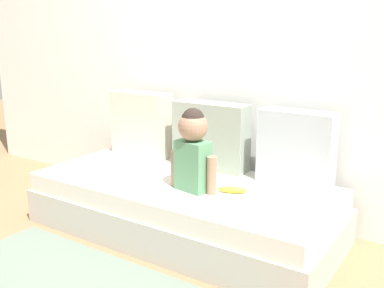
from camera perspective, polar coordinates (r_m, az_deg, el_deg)
ground_plane at (r=2.94m, az=-1.16°, el=-11.11°), size 12.00×12.00×0.00m
back_wall at (r=3.14m, az=4.73°, el=12.43°), size 5.14×0.10×2.32m
couch at (r=2.87m, az=-1.18°, el=-8.05°), size 1.94×0.88×0.34m
throw_pillow_left at (r=3.36m, az=-6.46°, el=2.57°), size 0.48×0.16×0.47m
throw_pillow_center at (r=3.02m, az=2.41°, el=1.07°), size 0.53×0.16×0.45m
throw_pillow_right at (r=2.77m, az=13.18°, el=-0.50°), size 0.45×0.16×0.45m
toddler at (r=2.58m, az=0.12°, el=-0.43°), size 0.31×0.17×0.49m
banana at (r=2.61m, az=5.20°, el=-5.85°), size 0.17×0.10×0.04m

